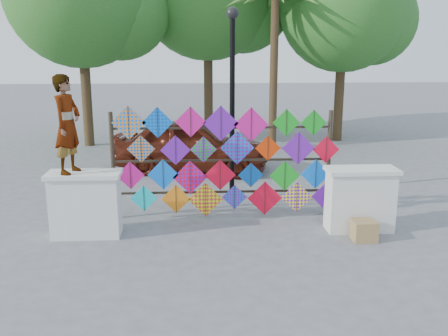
{
  "coord_description": "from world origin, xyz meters",
  "views": [
    {
      "loc": [
        -0.57,
        -9.52,
        3.63
      ],
      "look_at": [
        0.03,
        0.6,
        1.13
      ],
      "focal_mm": 40.0,
      "sensor_mm": 36.0,
      "label": 1
    }
  ],
  "objects": [
    {
      "name": "lamppost",
      "position": [
        0.3,
        2.0,
        2.69
      ],
      "size": [
        0.28,
        0.28,
        4.46
      ],
      "color": "black",
      "rests_on": "ground"
    },
    {
      "name": "kite_rack",
      "position": [
        0.09,
        0.73,
        1.22
      ],
      "size": [
        4.98,
        0.24,
        2.44
      ],
      "color": "#2D2419",
      "rests_on": "ground"
    },
    {
      "name": "ground",
      "position": [
        0.0,
        0.0,
        0.0
      ],
      "size": [
        80.0,
        80.0,
        0.0
      ],
      "primitive_type": "plane",
      "color": "gray",
      "rests_on": "ground"
    },
    {
      "name": "parapet_right",
      "position": [
        2.7,
        -0.2,
        0.65
      ],
      "size": [
        1.4,
        0.65,
        1.28
      ],
      "color": "white",
      "rests_on": "ground"
    },
    {
      "name": "cardboard_box_near",
      "position": [
        2.63,
        -0.75,
        0.2
      ],
      "size": [
        0.44,
        0.39,
        0.39
      ],
      "primitive_type": "cube",
      "color": "#A37B4E",
      "rests_on": "ground"
    },
    {
      "name": "vendor_woman",
      "position": [
        -2.93,
        -0.2,
        2.2
      ],
      "size": [
        0.63,
        0.78,
        1.84
      ],
      "primitive_type": "imported",
      "rotation": [
        0.0,
        0.0,
        1.26
      ],
      "color": "#99999E",
      "rests_on": "parapet_left"
    },
    {
      "name": "cardboard_box_far",
      "position": [
        2.74,
        -0.51,
        0.15
      ],
      "size": [
        0.36,
        0.33,
        0.3
      ],
      "primitive_type": "cube",
      "color": "#A37B4E",
      "rests_on": "ground"
    },
    {
      "name": "sedan",
      "position": [
        -0.67,
        4.92,
        0.77
      ],
      "size": [
        4.79,
        2.66,
        1.54
      ],
      "primitive_type": "imported",
      "rotation": [
        0.0,
        0.0,
        1.38
      ],
      "color": "#4C190D",
      "rests_on": "ground"
    },
    {
      "name": "palm_tree",
      "position": [
        2.2,
        8.0,
        4.95
      ],
      "size": [
        3.62,
        3.62,
        5.83
      ],
      "color": "#4D3621",
      "rests_on": "ground"
    },
    {
      "name": "parapet_left",
      "position": [
        -2.7,
        -0.2,
        0.65
      ],
      "size": [
        1.4,
        0.65,
        1.28
      ],
      "color": "white",
      "rests_on": "ground"
    },
    {
      "name": "tree_east",
      "position": [
        5.09,
        9.53,
        4.99
      ],
      "size": [
        5.4,
        4.8,
        7.42
      ],
      "color": "#4D3621",
      "rests_on": "ground"
    }
  ]
}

